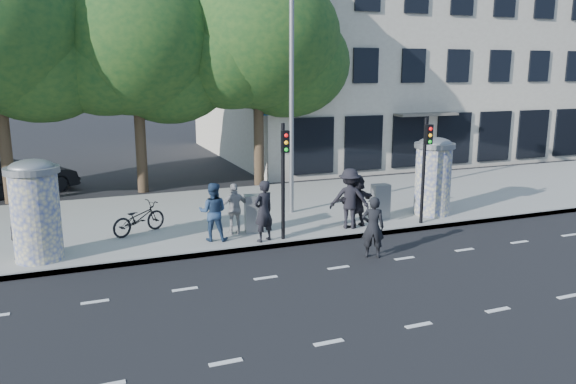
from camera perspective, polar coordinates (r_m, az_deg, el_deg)
name	(u,v)px	position (r m, az deg, el deg)	size (l,w,h in m)	color
ground	(365,287)	(13.58, 7.83, -9.51)	(120.00, 120.00, 0.00)	black
sidewalk	(262,211)	(20.10, -2.63, -1.93)	(40.00, 8.00, 0.15)	gray
curb	(306,242)	(16.55, 1.82, -5.08)	(40.00, 0.10, 0.16)	slate
lane_dash_near	(419,325)	(11.88, 13.13, -13.04)	(32.00, 0.12, 0.01)	silver
lane_dash_far	(339,268)	(14.73, 5.15, -7.66)	(32.00, 0.12, 0.01)	silver
ad_column_left	(35,208)	(15.87, -24.29, -1.48)	(1.36, 1.36, 2.65)	beige
ad_column_right	(433,174)	(19.71, 14.53, 1.74)	(1.36, 1.36, 2.65)	beige
traffic_pole_near	(284,170)	(16.04, -0.44, 2.30)	(0.22, 0.31, 3.40)	black
traffic_pole_far	(425,160)	(18.29, 13.76, 3.19)	(0.22, 0.31, 3.40)	black
street_lamp	(292,77)	(18.95, 0.44, 11.64)	(0.25, 0.93, 8.00)	slate
tree_near_left	(135,43)	(23.83, -15.27, 14.42)	(6.80, 6.80, 8.97)	#38281C
tree_center	(258,38)	(24.54, -3.10, 15.33)	(7.00, 7.00, 9.30)	#38281C
building	(380,53)	(35.94, 9.36, 13.73)	(20.30, 15.85, 12.00)	#B1A695
ped_a	(25,230)	(15.99, -25.17, -3.49)	(0.82, 0.53, 1.68)	black
ped_b	(264,211)	(16.14, -2.49, -1.94)	(0.66, 0.43, 1.80)	black
ped_c	(213,212)	(16.36, -7.63, -2.01)	(0.83, 0.65, 1.71)	navy
ped_d	(349,199)	(17.57, 6.27, -0.66)	(1.22, 0.70, 1.89)	black
ped_e	(235,209)	(16.93, -5.43, -1.72)	(0.91, 0.52, 1.56)	#9B9B9E
ped_f	(357,201)	(17.78, 7.03, -0.94)	(1.53, 0.55, 1.65)	black
man_road	(373,227)	(15.40, 8.62, -3.55)	(0.62, 0.41, 1.70)	black
bicycle	(139,218)	(17.56, -14.92, -2.60)	(1.81, 0.63, 0.95)	black
cabinet_left	(254,214)	(17.15, -3.49, -2.20)	(0.55, 0.40, 1.16)	gray
cabinet_right	(380,201)	(18.91, 9.37, -0.96)	(0.56, 0.40, 1.16)	slate
car_mid	(24,177)	(25.61, -25.21, 1.38)	(4.13, 1.44, 1.36)	black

